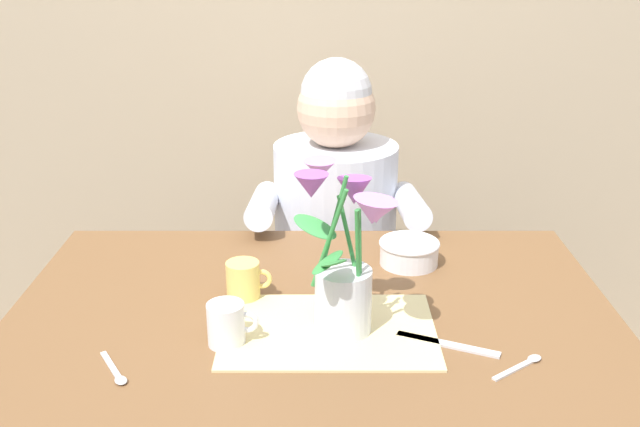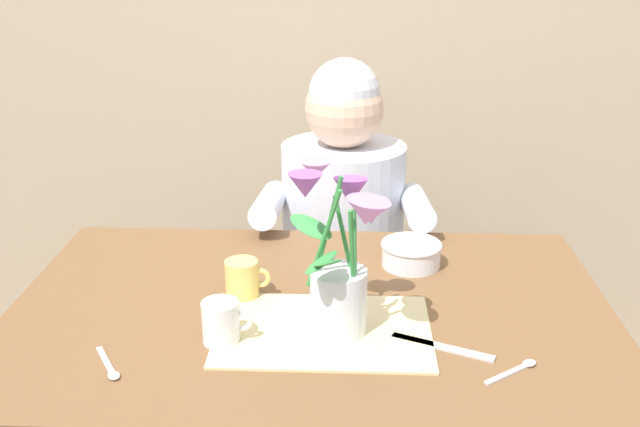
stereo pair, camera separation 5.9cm
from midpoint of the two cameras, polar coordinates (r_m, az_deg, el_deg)
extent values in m
cube|color=brown|center=(1.50, -1.81, -7.87)|extent=(1.20, 0.80, 0.04)
cylinder|color=brown|center=(2.06, -16.93, -12.02)|extent=(0.06, 0.06, 0.70)
cylinder|color=brown|center=(2.04, 14.30, -12.14)|extent=(0.06, 0.06, 0.70)
cylinder|color=#4C4C56|center=(2.30, 0.25, -11.80)|extent=(0.30, 0.30, 0.40)
cylinder|color=silver|center=(2.09, 0.27, -1.35)|extent=(0.34, 0.34, 0.50)
sphere|color=#DBB293|center=(1.98, 0.28, 8.06)|extent=(0.21, 0.21, 0.21)
sphere|color=silver|center=(1.97, 0.29, 9.20)|extent=(0.19, 0.19, 0.19)
cylinder|color=silver|center=(1.92, -5.39, 0.67)|extent=(0.07, 0.33, 0.12)
cylinder|color=silver|center=(1.92, 5.98, 0.67)|extent=(0.07, 0.33, 0.12)
cube|color=beige|center=(1.40, -0.67, -8.98)|extent=(0.40, 0.28, 0.00)
cylinder|color=silver|center=(1.37, 0.45, -6.79)|extent=(0.11, 0.11, 0.13)
cylinder|color=#388E42|center=(1.32, 1.67, -2.93)|extent=(0.01, 0.03, 0.16)
cone|color=#CC7FDB|center=(1.29, 2.94, 0.16)|extent=(0.08, 0.08, 0.04)
sphere|color=#E5D14C|center=(1.29, 2.95, 0.37)|extent=(0.02, 0.02, 0.02)
cylinder|color=#388E42|center=(1.35, 0.87, -2.08)|extent=(0.05, 0.04, 0.17)
cone|color=#A351B7|center=(1.34, 1.29, 1.73)|extent=(0.06, 0.07, 0.05)
sphere|color=#E5D14C|center=(1.34, 1.29, 1.93)|extent=(0.02, 0.02, 0.02)
cylinder|color=#388E42|center=(1.33, -0.46, -1.30)|extent=(0.06, 0.04, 0.22)
cone|color=#CC7FDB|center=(1.30, -1.40, 3.44)|extent=(0.07, 0.07, 0.04)
sphere|color=#E5D14C|center=(1.30, -1.41, 3.65)|extent=(0.02, 0.02, 0.02)
cylinder|color=#388E42|center=(1.30, -0.72, -2.04)|extent=(0.07, 0.05, 0.20)
cone|color=#A351B7|center=(1.24, -2.00, 2.13)|extent=(0.08, 0.08, 0.04)
sphere|color=#E5D14C|center=(1.24, -2.01, 2.35)|extent=(0.02, 0.02, 0.02)
cylinder|color=#388E42|center=(1.29, 1.52, -3.02)|extent=(0.02, 0.05, 0.17)
cone|color=#CC7FDB|center=(1.23, 2.68, 0.11)|extent=(0.08, 0.08, 0.05)
sphere|color=#E5D14C|center=(1.22, 2.69, 0.33)|extent=(0.02, 0.02, 0.02)
ellipsoid|color=#388E42|center=(1.34, -1.76, -1.04)|extent=(0.10, 0.08, 0.05)
ellipsoid|color=#388E42|center=(1.28, -0.84, -3.78)|extent=(0.08, 0.10, 0.03)
ellipsoid|color=#388E42|center=(1.27, -0.33, -3.84)|extent=(0.07, 0.09, 0.05)
cylinder|color=white|center=(1.67, 5.76, -3.09)|extent=(0.13, 0.13, 0.05)
torus|color=white|center=(1.66, 5.79, -2.30)|extent=(0.14, 0.14, 0.01)
cube|color=silver|center=(1.37, 8.46, -9.95)|extent=(0.18, 0.09, 0.00)
cylinder|color=silver|center=(1.36, -8.61, -8.44)|extent=(0.07, 0.07, 0.08)
torus|color=silver|center=(1.35, -7.00, -8.33)|extent=(0.04, 0.01, 0.04)
cylinder|color=#E5C666|center=(1.51, -7.17, -5.17)|extent=(0.07, 0.07, 0.08)
torus|color=#E5C666|center=(1.51, -5.74, -5.05)|extent=(0.04, 0.01, 0.04)
cube|color=silver|center=(1.32, 13.33, -11.63)|extent=(0.09, 0.07, 0.00)
ellipsoid|color=silver|center=(1.36, 14.87, -10.72)|extent=(0.03, 0.03, 0.01)
cube|color=silver|center=(1.35, -17.11, -11.18)|extent=(0.06, 0.09, 0.00)
ellipsoid|color=silver|center=(1.31, -16.47, -12.25)|extent=(0.03, 0.03, 0.01)
camera|label=1|loc=(0.03, -91.17, -0.45)|focal=41.55mm
camera|label=2|loc=(0.03, 88.83, 0.45)|focal=41.55mm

